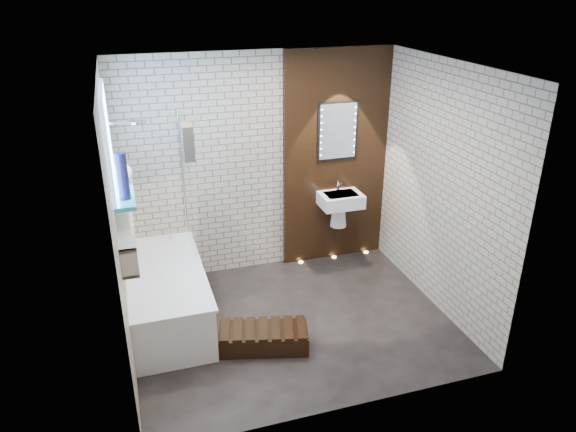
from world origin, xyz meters
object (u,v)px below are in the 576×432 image
object	(u,v)px
bath_screen	(188,188)
walnut_step	(263,338)
led_mirror	(338,131)
bathtub	(166,295)
washbasin	(340,204)

from	to	relation	value
bath_screen	walnut_step	distance (m)	1.75
led_mirror	walnut_step	distance (m)	2.56
bathtub	walnut_step	distance (m)	1.14
washbasin	led_mirror	distance (m)	0.88
led_mirror	walnut_step	xyz separation A→B (m)	(-1.34, -1.53, -1.55)
bath_screen	led_mirror	xyz separation A→B (m)	(1.82, 0.34, 0.37)
bath_screen	led_mirror	bearing A→B (deg)	10.66
walnut_step	bathtub	bearing A→B (deg)	138.03
bath_screen	washbasin	xyz separation A→B (m)	(1.82, 0.18, -0.49)
bathtub	led_mirror	bearing A→B (deg)	19.78
washbasin	walnut_step	size ratio (longest dim) A/B	0.68
bath_screen	washbasin	distance (m)	1.89
washbasin	walnut_step	xyz separation A→B (m)	(-1.34, -1.37, -0.69)
washbasin	walnut_step	world-z (taller)	washbasin
led_mirror	washbasin	bearing A→B (deg)	-90.00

